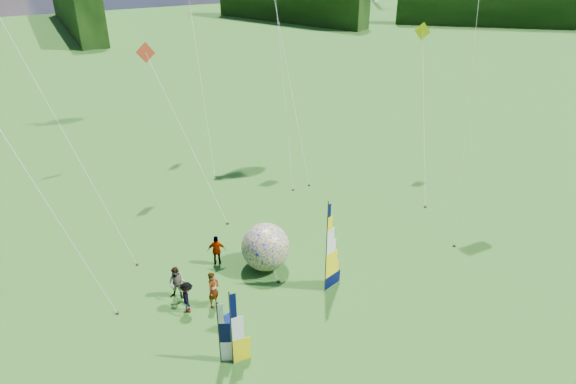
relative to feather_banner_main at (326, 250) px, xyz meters
name	(u,v)px	position (x,y,z in m)	size (l,w,h in m)	color
ground	(350,335)	(-0.63, -3.19, -2.42)	(220.00, 220.00, 0.00)	#2D5523
treeline_ring	(355,260)	(-0.63, -3.19, 1.58)	(210.00, 210.00, 8.00)	#254615
feather_banner_main	(326,250)	(0.00, 0.00, 0.00)	(1.31, 0.10, 4.83)	#020733
side_banner_left	(231,330)	(-5.80, -2.37, -0.65)	(0.99, 0.10, 3.54)	yellow
side_banner_far	(219,333)	(-6.21, -2.00, -0.93)	(0.89, 0.10, 2.97)	white
bol_inflatable	(265,247)	(-1.73, 3.15, -1.16)	(2.52, 2.52, 2.52)	#0B13A1
spectator_a	(213,290)	(-5.22, 1.44, -1.49)	(0.68, 0.44, 1.86)	#66594C
spectator_b	(177,283)	(-6.57, 2.80, -1.55)	(0.84, 0.41, 1.73)	#66594C
spectator_c	(187,297)	(-6.43, 1.64, -1.62)	(1.03, 0.38, 1.59)	#66594C
spectator_d	(217,250)	(-3.89, 4.60, -1.57)	(1.00, 0.41, 1.70)	#66594C
camp_chair	(233,325)	(-5.13, -0.74, -1.91)	(0.58, 0.58, 1.00)	navy
kite_whale	(279,10)	(5.74, 16.48, 8.47)	(4.84, 15.43, 21.77)	black
kite_rainbow_delta	(53,99)	(-9.98, 9.53, 6.14)	(9.07, 10.78, 17.12)	#FF4A19
kite_parafoil	(473,65)	(10.88, 3.00, 6.89)	(8.46, 9.65, 18.62)	#B90730
small_kite_red	(185,128)	(-2.93, 11.96, 2.70)	(4.38, 9.79, 10.23)	red
small_kite_orange	(282,64)	(4.79, 14.06, 5.31)	(4.74, 9.92, 15.46)	#F5AB09
small_kite_yellow	(425,108)	(12.12, 7.67, 2.94)	(6.16, 8.83, 10.72)	#D5D004
small_kite_pink	(21,155)	(-11.78, 5.37, 5.12)	(7.03, 7.18, 15.06)	#DA3067
small_kite_green	(195,35)	(0.51, 19.53, 6.72)	(4.28, 12.63, 18.28)	#1EBD12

